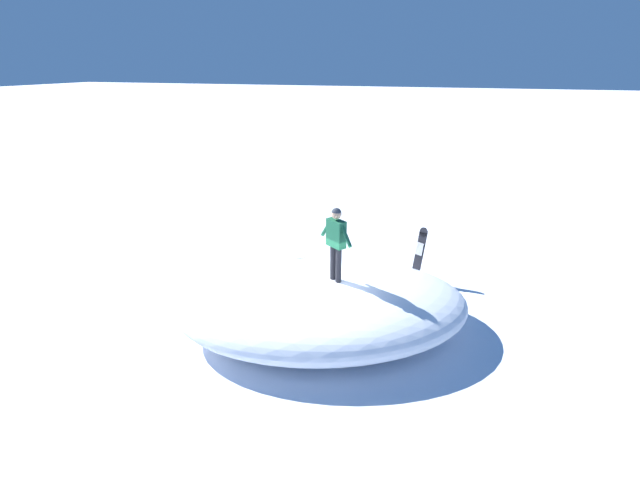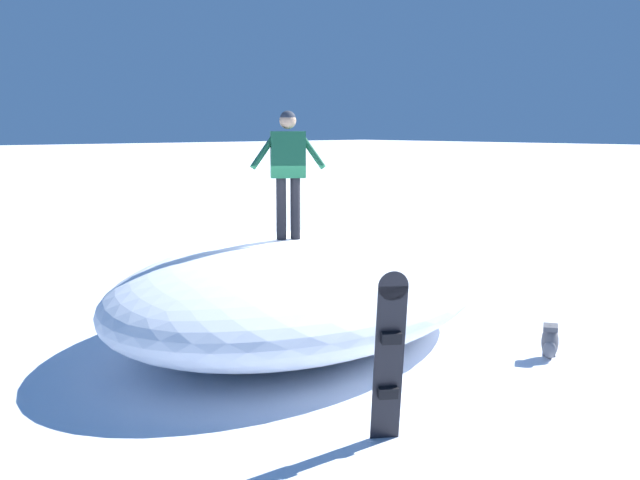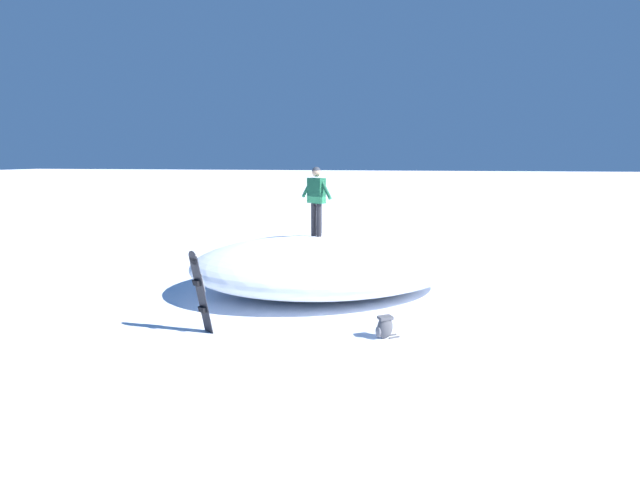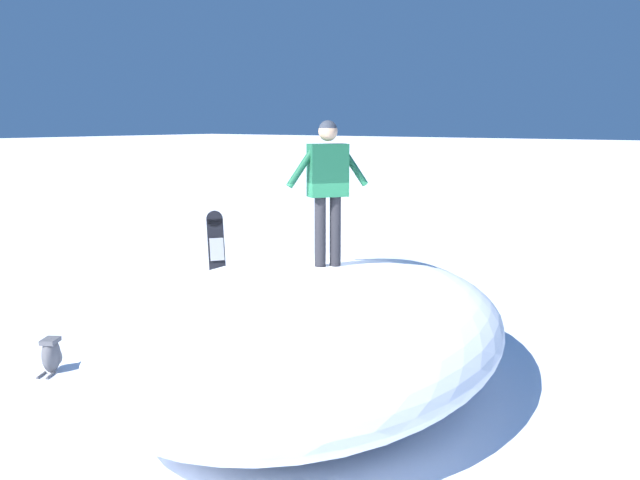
% 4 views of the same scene
% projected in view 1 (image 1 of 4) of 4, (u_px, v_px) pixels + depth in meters
% --- Properties ---
extents(ground, '(240.00, 240.00, 0.00)m').
position_uv_depth(ground, '(311.00, 338.00, 11.09)').
color(ground, white).
extents(snow_mound, '(8.32, 6.90, 1.46)m').
position_uv_depth(snow_mound, '(323.00, 304.00, 11.17)').
color(snow_mound, white).
rests_on(snow_mound, ground).
extents(snowboarder_standing, '(0.93, 0.67, 1.80)m').
position_uv_depth(snowboarder_standing, '(336.00, 237.00, 10.39)').
color(snowboarder_standing, black).
rests_on(snowboarder_standing, snow_mound).
extents(snowboard_primary_upright, '(0.41, 0.42, 1.73)m').
position_uv_depth(snowboard_primary_upright, '(419.00, 254.00, 13.64)').
color(snowboard_primary_upright, black).
rests_on(snowboard_primary_upright, ground).
extents(backpack_near, '(0.50, 0.40, 0.46)m').
position_uv_depth(backpack_near, '(302.00, 265.00, 14.48)').
color(backpack_near, '#4C4C51').
rests_on(backpack_near, ground).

